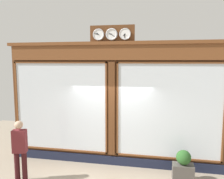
# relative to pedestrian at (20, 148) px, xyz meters

# --- Properties ---
(shop_facade) EXTENTS (6.84, 0.42, 4.32)m
(shop_facade) POSITION_rel_pedestrian_xyz_m (-2.24, -1.61, 1.00)
(shop_facade) COLOR #5B3319
(shop_facade) RESTS_ON ground_plane
(pedestrian) EXTENTS (0.40, 0.30, 1.69)m
(pedestrian) POSITION_rel_pedestrian_xyz_m (0.00, 0.00, 0.00)
(pedestrian) COLOR #3A1316
(pedestrian) RESTS_ON ground_plane
(planter_box) EXTENTS (0.56, 0.36, 0.49)m
(planter_box) POSITION_rel_pedestrian_xyz_m (-4.34, -0.82, -0.69)
(planter_box) COLOR #4C4742
(planter_box) RESTS_ON ground_plane
(planter_shrub) EXTENTS (0.40, 0.40, 0.40)m
(planter_shrub) POSITION_rel_pedestrian_xyz_m (-4.34, -0.82, -0.24)
(planter_shrub) COLOR #285623
(planter_shrub) RESTS_ON planter_box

